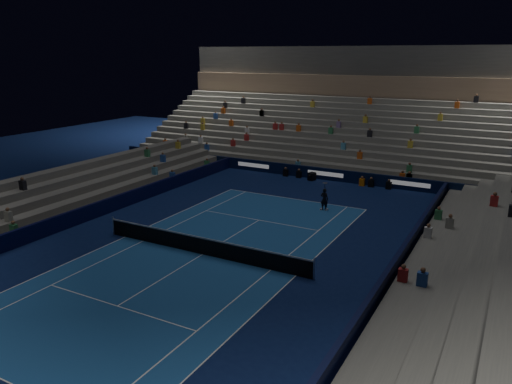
{
  "coord_description": "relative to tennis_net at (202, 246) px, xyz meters",
  "views": [
    {
      "loc": [
        14.18,
        -20.08,
        10.38
      ],
      "look_at": [
        0.0,
        6.0,
        2.0
      ],
      "focal_mm": 34.4,
      "sensor_mm": 36.0,
      "label": 1
    }
  ],
  "objects": [
    {
      "name": "tennis_player",
      "position": [
        2.93,
        10.44,
        0.27
      ],
      "size": [
        0.59,
        0.41,
        1.55
      ],
      "primitive_type": "imported",
      "rotation": [
        0.0,
        0.0,
        3.06
      ],
      "color": "black",
      "rests_on": "ground"
    },
    {
      "name": "ground",
      "position": [
        0.0,
        0.0,
        -0.5
      ],
      "size": [
        90.0,
        90.0,
        0.0
      ],
      "primitive_type": "plane",
      "color": "#0B1743",
      "rests_on": "ground"
    },
    {
      "name": "sponsor_barrier_east",
      "position": [
        9.7,
        0.0,
        -0.0
      ],
      "size": [
        0.25,
        37.0,
        1.0
      ],
      "primitive_type": "cube",
      "color": "#080D32",
      "rests_on": "ground"
    },
    {
      "name": "grandstand_west",
      "position": [
        -13.17,
        0.0,
        0.41
      ],
      "size": [
        5.0,
        37.0,
        2.5
      ],
      "color": "#62625E",
      "rests_on": "ground"
    },
    {
      "name": "broadcast_camera",
      "position": [
        -0.98,
        17.74,
        -0.16
      ],
      "size": [
        0.64,
        1.03,
        0.67
      ],
      "color": "black",
      "rests_on": "ground"
    },
    {
      "name": "grandstand_main",
      "position": [
        0.0,
        27.9,
        2.87
      ],
      "size": [
        44.0,
        15.2,
        11.2
      ],
      "color": "slate",
      "rests_on": "ground"
    },
    {
      "name": "sponsor_barrier_west",
      "position": [
        -9.7,
        0.0,
        -0.0
      ],
      "size": [
        0.25,
        37.0,
        1.0
      ],
      "primitive_type": "cube",
      "color": "black",
      "rests_on": "ground"
    },
    {
      "name": "grandstand_east",
      "position": [
        13.17,
        0.0,
        0.41
      ],
      "size": [
        5.0,
        37.0,
        2.5
      ],
      "color": "slate",
      "rests_on": "ground"
    },
    {
      "name": "court_surface",
      "position": [
        0.0,
        0.0,
        -0.5
      ],
      "size": [
        10.97,
        23.77,
        0.01
      ],
      "primitive_type": "cube",
      "color": "#194B8E",
      "rests_on": "ground"
    },
    {
      "name": "sponsor_barrier_far",
      "position": [
        0.0,
        18.5,
        -0.0
      ],
      "size": [
        44.0,
        0.25,
        1.0
      ],
      "primitive_type": "cube",
      "color": "black",
      "rests_on": "ground"
    },
    {
      "name": "tennis_net",
      "position": [
        0.0,
        0.0,
        0.0
      ],
      "size": [
        12.9,
        0.1,
        1.1
      ],
      "color": "#B2B2B7",
      "rests_on": "ground"
    }
  ]
}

